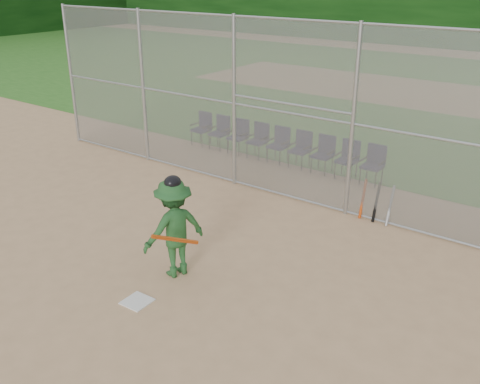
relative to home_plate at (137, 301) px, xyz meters
The scene contains 16 objects.
ground 0.19m from the home_plate, ahead, with size 100.00×100.00×0.00m, color tan.
grass_strip 18.01m from the home_plate, 89.39° to the left, with size 100.00×100.00×0.00m, color #2B651E.
dirt_patch_far 18.01m from the home_plate, 89.39° to the left, with size 24.00×24.00×0.00m, color tan.
backstop_fence 5.42m from the home_plate, 87.81° to the left, with size 16.09×0.09×4.00m.
home_plate is the anchor object (origin of this frame).
batter_at_plate 1.35m from the home_plate, 95.11° to the left, with size 1.06×1.43×1.83m.
spare_bats 5.40m from the home_plate, 70.01° to the left, with size 0.66×0.29×0.84m.
chair_0 8.30m from the home_plate, 123.01° to the left, with size 0.54×0.52×0.96m, color black, non-canonical shape.
chair_1 7.95m from the home_plate, 118.90° to the left, with size 0.54×0.52×0.96m, color black, non-canonical shape.
chair_2 7.65m from the home_plate, 114.43° to the left, with size 0.54×0.52×0.96m, color black, non-canonical shape.
chair_3 7.39m from the home_plate, 109.61° to the left, with size 0.54×0.52×0.96m, color black, non-canonical shape.
chair_4 7.19m from the home_plate, 104.50° to the left, with size 0.54×0.52×0.96m, color black, non-canonical shape.
chair_5 7.06m from the home_plate, 99.13° to the left, with size 0.54×0.52×0.96m, color black, non-canonical shape.
chair_6 6.98m from the home_plate, 93.60° to the left, with size 0.54×0.52×0.96m, color black, non-canonical shape.
chair_7 6.97m from the home_plate, 88.01° to the left, with size 0.54×0.52×0.96m, color black, non-canonical shape.
chair_8 7.03m from the home_plate, 82.45° to the left, with size 0.54×0.52×0.96m, color black, non-canonical shape.
Camera 1 is at (5.36, -4.82, 4.89)m, focal length 40.00 mm.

